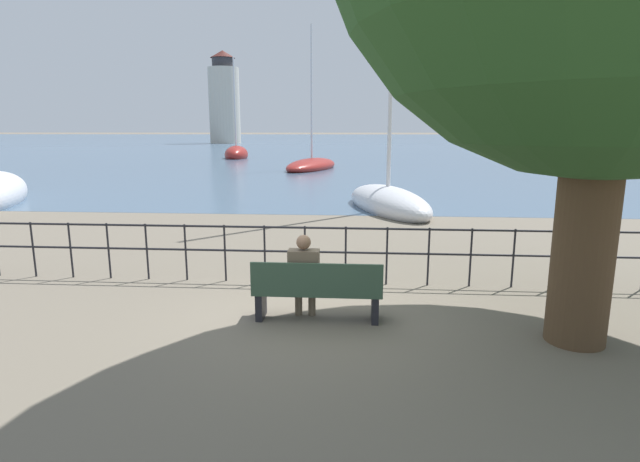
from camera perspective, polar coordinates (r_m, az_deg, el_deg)
ground_plane at (r=7.46m, az=-0.29°, el=-9.99°), size 1000.00×1000.00×0.00m
harbor_water at (r=166.04m, az=4.15°, el=10.51°), size 600.00×300.00×0.01m
park_bench at (r=7.26m, az=-0.33°, el=-6.98°), size 1.88×0.45×0.90m
seated_person_left at (r=7.27m, az=-1.84°, el=-4.81°), size 0.45×0.35×1.27m
promenade_railing at (r=8.94m, az=0.60°, el=-1.70°), size 13.99×0.04×1.05m
sailboat_1 at (r=35.58m, az=-0.95°, el=7.50°), size 4.26×7.88×10.03m
sailboat_2 at (r=50.19m, az=-9.53°, el=8.65°), size 2.81×5.38×10.05m
sailboat_3 at (r=17.48m, az=7.74°, el=3.53°), size 3.59×6.10×12.54m
harbor_lighthouse at (r=106.85m, az=-10.89°, el=14.40°), size 6.24×6.24×18.36m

